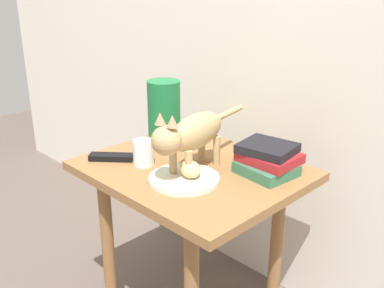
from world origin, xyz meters
TOP-DOWN VIEW (x-y plane):
  - back_panel at (0.00, 0.40)m, footprint 4.00×0.04m
  - side_table at (0.00, 0.00)m, footprint 0.69×0.56m
  - plate at (0.06, -0.09)m, footprint 0.22×0.22m
  - bread_roll at (0.07, -0.08)m, footprint 0.10×0.09m
  - cat at (0.03, -0.04)m, footprint 0.14×0.47m
  - book_stack at (0.20, 0.14)m, footprint 0.19×0.18m
  - green_vase at (-0.24, 0.09)m, footprint 0.12×0.12m
  - candle_jar at (-0.13, -0.10)m, footprint 0.07×0.07m
  - tv_remote at (-0.24, -0.15)m, footprint 0.14×0.13m

SIDE VIEW (x-z plane):
  - side_table at x=0.00m, z-range 0.20..0.81m
  - plate at x=0.06m, z-range 0.61..0.62m
  - tv_remote at x=-0.24m, z-range 0.61..0.63m
  - candle_jar at x=-0.13m, z-range 0.60..0.69m
  - bread_roll at x=0.07m, z-range 0.62..0.67m
  - book_stack at x=0.20m, z-range 0.61..0.70m
  - green_vase at x=-0.24m, z-range 0.61..0.84m
  - cat at x=0.03m, z-range 0.63..0.86m
  - back_panel at x=0.00m, z-range 0.00..2.20m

